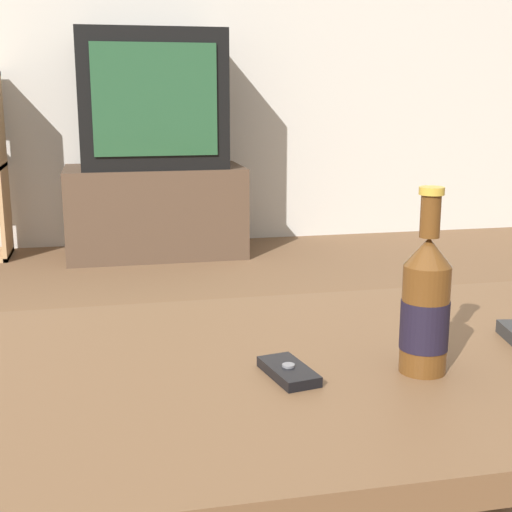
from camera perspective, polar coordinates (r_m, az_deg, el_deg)
coffee_table at (r=1.01m, az=-1.92°, el=-12.12°), size 1.27×0.66×0.44m
tv_stand at (r=3.67m, az=-8.06°, el=3.61°), size 0.88×0.48×0.45m
television at (r=3.62m, az=-8.34°, el=12.28°), size 0.70×0.45×0.66m
beer_bottle at (r=0.97m, az=13.40°, el=-3.95°), size 0.06×0.06×0.25m
cell_phone at (r=0.95m, az=2.61°, el=-9.21°), size 0.07×0.11×0.02m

